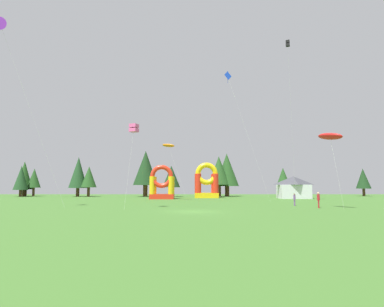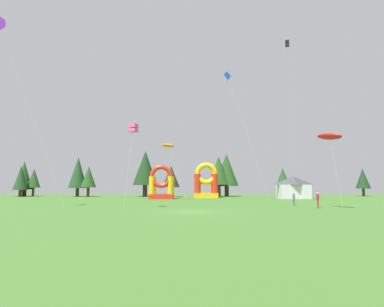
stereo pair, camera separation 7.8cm
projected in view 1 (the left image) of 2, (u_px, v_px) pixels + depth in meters
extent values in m
plane|color=#3D6B28|center=(192.00, 212.00, 30.99)|extent=(120.00, 120.00, 0.00)
cone|color=purple|center=(0.00, 26.00, 35.62)|extent=(1.86, 1.77, 1.57)
cylinder|color=silver|center=(32.00, 117.00, 35.61)|extent=(7.24, 2.00, 20.40)
pyramid|color=blue|center=(226.00, 76.00, 51.88)|extent=(1.07, 0.86, 1.10)
cylinder|color=blue|center=(227.00, 80.00, 51.76)|extent=(0.04, 0.04, 1.16)
cylinder|color=silver|center=(247.00, 137.00, 50.22)|extent=(6.22, 1.21, 20.27)
cube|color=black|center=(287.00, 45.00, 51.35)|extent=(0.76, 0.76, 0.44)
cube|color=black|center=(287.00, 42.00, 51.40)|extent=(0.76, 0.76, 0.44)
cylinder|color=silver|center=(291.00, 124.00, 52.50)|extent=(2.04, 4.82, 25.40)
ellipsoid|color=orange|center=(167.00, 145.00, 54.94)|extent=(2.58, 1.87, 1.00)
cylinder|color=silver|center=(177.00, 172.00, 53.72)|extent=(3.29, 1.52, 9.42)
ellipsoid|color=red|center=(329.00, 136.00, 35.39)|extent=(2.61, 3.32, 1.40)
cylinder|color=silver|center=(336.00, 172.00, 34.41)|extent=(0.66, 1.19, 7.99)
cube|color=#EA599E|center=(133.00, 130.00, 36.07)|extent=(1.07, 1.07, 0.41)
cube|color=#EA599E|center=(133.00, 126.00, 36.12)|extent=(1.07, 1.07, 0.41)
cylinder|color=silver|center=(128.00, 167.00, 34.83)|extent=(0.59, 1.65, 9.04)
cylinder|color=#B21E26|center=(317.00, 204.00, 35.77)|extent=(0.15, 0.15, 0.86)
cylinder|color=#B21E26|center=(318.00, 204.00, 35.61)|extent=(0.15, 0.15, 0.86)
cylinder|color=#B21E26|center=(317.00, 197.00, 35.77)|extent=(0.36, 0.36, 0.68)
sphere|color=#D8AD84|center=(317.00, 193.00, 35.81)|extent=(0.23, 0.23, 0.23)
cylinder|color=#724C8C|center=(294.00, 203.00, 39.54)|extent=(0.13, 0.13, 0.75)
cylinder|color=#724C8C|center=(293.00, 203.00, 39.68)|extent=(0.13, 0.13, 0.75)
cylinder|color=#724C8C|center=(293.00, 197.00, 39.67)|extent=(0.31, 0.31, 0.59)
sphere|color=brown|center=(293.00, 194.00, 39.71)|extent=(0.20, 0.20, 0.20)
cube|color=yellow|center=(205.00, 195.00, 65.42)|extent=(4.79, 4.59, 1.01)
cylinder|color=red|center=(197.00, 183.00, 64.02)|extent=(1.28, 1.28, 3.87)
cylinder|color=red|center=(214.00, 183.00, 64.03)|extent=(1.28, 1.28, 3.87)
cylinder|color=red|center=(197.00, 183.00, 67.30)|extent=(1.28, 1.28, 3.87)
cylinder|color=red|center=(213.00, 183.00, 67.31)|extent=(1.28, 1.28, 3.87)
torus|color=yellow|center=(206.00, 174.00, 64.21)|extent=(4.53, 1.03, 4.53)
cube|color=red|center=(161.00, 196.00, 59.82)|extent=(4.48, 3.65, 0.91)
cylinder|color=yellow|center=(151.00, 185.00, 58.72)|extent=(1.02, 1.02, 3.28)
cylinder|color=yellow|center=(170.00, 185.00, 58.73)|extent=(1.02, 1.02, 3.28)
cylinder|color=yellow|center=(153.00, 185.00, 61.33)|extent=(1.02, 1.02, 3.28)
cylinder|color=yellow|center=(171.00, 185.00, 61.34)|extent=(1.02, 1.02, 3.28)
torus|color=red|center=(161.00, 176.00, 58.89)|extent=(4.27, 0.82, 4.27)
cube|color=silver|center=(293.00, 192.00, 61.66)|extent=(5.72, 3.96, 2.68)
pyramid|color=#3F3F47|center=(292.00, 180.00, 61.87)|extent=(5.72, 3.96, 1.62)
cylinder|color=#4C331E|center=(22.00, 191.00, 73.91)|extent=(0.62, 0.62, 2.38)
cone|color=#234C1E|center=(23.00, 174.00, 74.31)|extent=(3.42, 3.42, 5.81)
cylinder|color=#4C331E|center=(24.00, 193.00, 74.64)|extent=(0.68, 0.68, 1.62)
cone|color=#193819|center=(25.00, 180.00, 74.95)|extent=(3.78, 3.78, 4.52)
cylinder|color=#4C331E|center=(19.00, 193.00, 71.32)|extent=(0.57, 0.57, 1.52)
cone|color=#1E4221|center=(20.00, 178.00, 71.66)|extent=(3.17, 3.17, 5.43)
cylinder|color=#4C331E|center=(32.00, 192.00, 73.79)|extent=(0.54, 0.54, 2.01)
cone|color=#234C1E|center=(33.00, 178.00, 74.11)|extent=(3.01, 3.01, 4.43)
cylinder|color=#4C331E|center=(77.00, 192.00, 72.41)|extent=(0.75, 0.75, 1.94)
cone|color=#1E4221|center=(77.00, 172.00, 72.86)|extent=(4.14, 4.14, 7.10)
cylinder|color=#4C331E|center=(87.00, 192.00, 71.90)|extent=(0.63, 0.63, 2.08)
cone|color=#234C1E|center=(88.00, 177.00, 72.24)|extent=(3.48, 3.48, 4.78)
cylinder|color=#4C331E|center=(144.00, 191.00, 72.37)|extent=(1.01, 1.01, 2.60)
cone|color=#193819|center=(145.00, 168.00, 72.89)|extent=(5.62, 5.62, 7.84)
cylinder|color=#4C331E|center=(170.00, 192.00, 70.97)|extent=(0.72, 0.72, 2.10)
cone|color=#193819|center=(170.00, 176.00, 71.31)|extent=(3.98, 3.98, 4.83)
cylinder|color=#4C331E|center=(218.00, 191.00, 72.45)|extent=(0.88, 0.88, 2.69)
cone|color=#234C1E|center=(218.00, 170.00, 72.91)|extent=(4.89, 4.89, 6.52)
cylinder|color=#4C331E|center=(226.00, 191.00, 73.66)|extent=(0.99, 0.99, 2.37)
cone|color=#234C1E|center=(226.00, 170.00, 74.16)|extent=(5.51, 5.51, 7.60)
cylinder|color=#4C331E|center=(282.00, 192.00, 73.49)|extent=(0.59, 0.59, 2.19)
cone|color=#234C1E|center=(282.00, 177.00, 73.81)|extent=(3.28, 3.28, 4.42)
cylinder|color=#4C331E|center=(363.00, 192.00, 75.69)|extent=(0.60, 0.60, 1.78)
cone|color=#193819|center=(362.00, 179.00, 76.02)|extent=(3.34, 3.34, 4.76)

